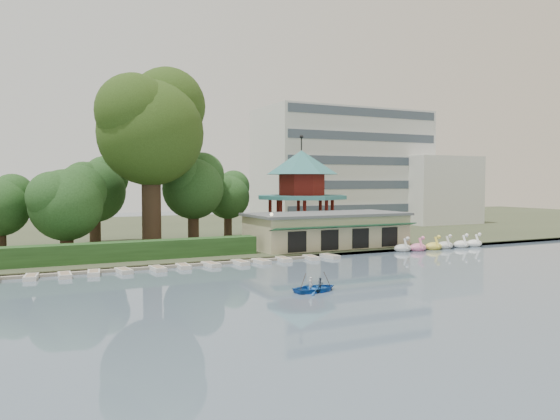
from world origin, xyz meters
TOP-DOWN VIEW (x-y plane):
  - ground_plane at (0.00, 0.00)m, footprint 220.00×220.00m
  - shore at (0.00, 52.00)m, footprint 220.00×70.00m
  - embankment at (0.00, 17.30)m, footprint 220.00×0.60m
  - dock at (-12.00, 17.20)m, footprint 34.00×1.60m
  - boathouse at (10.00, 21.97)m, footprint 18.60×9.39m
  - pavilion at (12.00, 32.00)m, footprint 12.40×12.40m
  - office_building at (32.67, 49.00)m, footprint 38.00×18.00m
  - hedge at (-15.00, 20.50)m, footprint 30.00×2.00m
  - lamp_post at (1.50, 19.00)m, footprint 0.36×0.36m
  - big_tree at (-8.84, 28.19)m, footprint 12.80×11.92m
  - small_trees at (-12.90, 31.48)m, footprint 39.24×17.45m
  - swan_boats at (22.29, 16.64)m, footprint 13.06×2.02m
  - moored_rowboats at (-10.09, 15.80)m, footprint 35.17×2.68m
  - rowboat_with_passengers at (-3.19, 1.44)m, footprint 5.16×3.95m

SIDE VIEW (x-z plane):
  - ground_plane at x=0.00m, z-range 0.00..0.00m
  - dock at x=-12.00m, z-range 0.00..0.24m
  - embankment at x=0.00m, z-range 0.00..0.30m
  - moored_rowboats at x=-10.09m, z-range 0.00..0.36m
  - shore at x=0.00m, z-range 0.00..0.40m
  - swan_boats at x=22.29m, z-range -0.56..1.35m
  - rowboat_with_passengers at x=-3.19m, z-range -0.51..1.50m
  - hedge at x=-15.00m, z-range 0.40..2.20m
  - boathouse at x=10.00m, z-range 0.42..4.32m
  - lamp_post at x=1.50m, z-range 1.20..5.48m
  - small_trees at x=-12.90m, z-range 1.02..12.21m
  - pavilion at x=12.00m, z-range 0.73..14.23m
  - office_building at x=32.67m, z-range -0.27..19.73m
  - big_tree at x=-8.84m, z-range 4.06..24.64m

